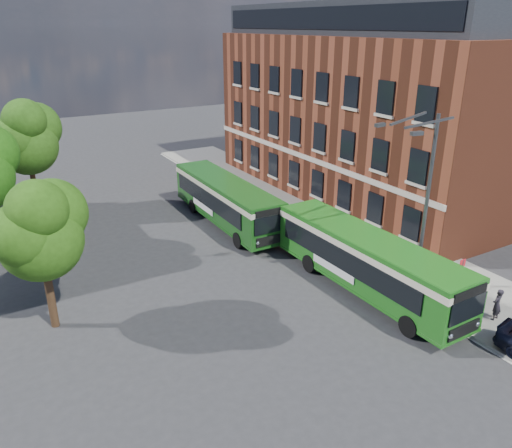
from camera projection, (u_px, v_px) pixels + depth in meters
ground at (311, 298)px, 24.95m from camera, size 120.00×120.00×0.00m
pavement at (324, 220)px, 34.61m from camera, size 6.00×48.00×0.15m
kerb_line at (288, 230)px, 33.21m from camera, size 0.12×48.00×0.01m
brick_office at (369, 104)px, 38.51m from camera, size 12.10×26.00×14.20m
street_lamp at (421, 203)px, 23.83m from camera, size 2.96×2.38×9.00m
bus_stop_sign at (460, 279)px, 23.65m from camera, size 0.35×0.08×2.52m
bus_front at (367, 258)px, 25.04m from camera, size 2.82×12.02×3.02m
bus_rear at (226, 198)px, 33.64m from camera, size 2.78×11.85×3.02m
pedestrian_a at (497, 304)px, 22.62m from camera, size 0.61×0.44×1.54m
pedestrian_b at (471, 298)px, 23.13m from camera, size 0.77×0.60×1.55m
tree_left at (40, 228)px, 20.87m from camera, size 4.19×3.99×7.08m
tree_right at (27, 136)px, 34.27m from camera, size 4.86×4.62×8.21m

